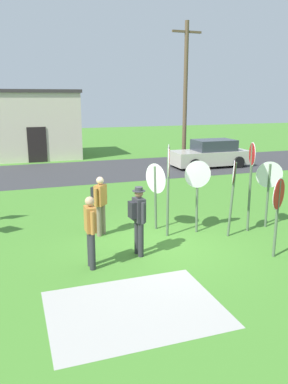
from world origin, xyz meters
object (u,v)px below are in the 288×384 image
(stop_sign_leaning_left, at_px, (251,173))
(person_in_teal, at_px, (91,228))
(parked_car_on_street, at_px, (211,154))
(stop_sign_rear_right, at_px, (269,183))
(stop_sign_far_back, at_px, (197,184))
(utility_pole, at_px, (185,90))
(stop_sign_nearest, at_px, (233,186))
(stop_sign_rear_left, at_px, (156,185))
(stop_sign_low_front, at_px, (278,204))
(stop_sign_center_cluster, at_px, (168,173))
(person_in_blue, at_px, (138,216))
(person_on_left, at_px, (100,201))

(stop_sign_leaning_left, xyz_separation_m, person_in_teal, (-4.82, -0.98, -0.79))
(parked_car_on_street, height_order, person_in_teal, person_in_teal)
(stop_sign_rear_right, bearing_deg, stop_sign_far_back, 171.67)
(utility_pole, xyz_separation_m, stop_sign_rear_right, (-2.82, -11.99, -2.83))
(stop_sign_nearest, bearing_deg, stop_sign_rear_left, 144.98)
(stop_sign_nearest, distance_m, stop_sign_low_front, 1.63)
(stop_sign_rear_left, bearing_deg, stop_sign_leaning_left, -22.30)
(stop_sign_rear_left, distance_m, stop_sign_leaning_left, 2.73)
(parked_car_on_street, height_order, stop_sign_center_cluster, stop_sign_center_cluster)
(stop_sign_far_back, distance_m, stop_sign_rear_right, 2.20)
(stop_sign_nearest, height_order, stop_sign_rear_left, stop_sign_nearest)
(utility_pole, distance_m, stop_sign_rear_right, 12.64)
(stop_sign_low_front, bearing_deg, stop_sign_nearest, 98.97)
(stop_sign_rear_left, bearing_deg, utility_pole, 61.42)
(person_in_blue, bearing_deg, person_in_teal, -164.97)
(person_in_teal, bearing_deg, stop_sign_nearest, 10.42)
(stop_sign_low_front, bearing_deg, parked_car_on_street, 68.49)
(stop_sign_far_back, height_order, person_on_left, stop_sign_far_back)
(stop_sign_far_back, height_order, stop_sign_rear_right, stop_sign_far_back)
(stop_sign_center_cluster, relative_size, stop_sign_low_front, 1.31)
(stop_sign_nearest, relative_size, stop_sign_far_back, 1.04)
(stop_sign_center_cluster, distance_m, stop_sign_rear_left, 0.81)
(person_in_teal, bearing_deg, stop_sign_rear_right, 11.30)
(stop_sign_center_cluster, xyz_separation_m, person_on_left, (-1.77, 0.71, -0.83))
(stop_sign_rear_right, bearing_deg, utility_pole, 76.79)
(stop_sign_nearest, bearing_deg, parked_car_on_street, 64.28)
(parked_car_on_street, bearing_deg, stop_sign_rear_right, -109.35)
(parked_car_on_street, relative_size, stop_sign_rear_left, 2.18)
(stop_sign_nearest, distance_m, stop_sign_far_back, 0.99)
(stop_sign_rear_left, height_order, stop_sign_leaning_left, stop_sign_leaning_left)
(stop_sign_nearest, bearing_deg, stop_sign_leaning_left, 17.50)
(utility_pole, bearing_deg, person_in_blue, -119.18)
(stop_sign_low_front, height_order, person_in_teal, stop_sign_low_front)
(parked_car_on_street, xyz_separation_m, stop_sign_leaning_left, (-4.16, -9.89, 1.05))
(utility_pole, height_order, person_on_left, utility_pole)
(stop_sign_low_front, xyz_separation_m, person_on_left, (-3.68, 2.91, -0.37))
(stop_sign_rear_left, bearing_deg, person_in_teal, -139.19)
(parked_car_on_street, height_order, stop_sign_far_back, stop_sign_far_back)
(stop_sign_center_cluster, relative_size, person_on_left, 1.54)
(stop_sign_rear_left, bearing_deg, stop_sign_low_front, -54.50)
(stop_sign_nearest, distance_m, person_on_left, 3.70)
(stop_sign_low_front, xyz_separation_m, stop_sign_rear_right, (1.19, 1.96, 0.01))
(stop_sign_center_cluster, bearing_deg, parked_car_on_street, 55.52)
(stop_sign_far_back, bearing_deg, stop_sign_rear_left, 151.20)
(stop_sign_center_cluster, xyz_separation_m, person_in_blue, (-1.21, -1.02, -0.80))
(parked_car_on_street, xyz_separation_m, stop_sign_rear_left, (-6.66, -8.86, 0.66))
(parked_car_on_street, relative_size, person_on_left, 2.55)
(person_in_teal, bearing_deg, utility_pole, 57.44)
(stop_sign_rear_left, relative_size, stop_sign_rear_right, 0.99)
(stop_sign_far_back, distance_m, stop_sign_low_front, 2.48)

